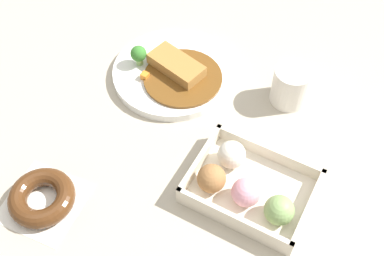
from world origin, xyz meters
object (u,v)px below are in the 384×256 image
at_px(donut_box, 247,186).
at_px(chocolate_ring_donut, 42,198).
at_px(curry_plate, 173,71).
at_px(coffee_mug, 291,86).

bearing_deg(donut_box, chocolate_ring_donut, -148.37).
relative_size(curry_plate, donut_box, 1.20).
distance_m(curry_plate, donut_box, 0.31).
relative_size(donut_box, chocolate_ring_donut, 1.48).
bearing_deg(donut_box, curry_plate, 144.00).
height_order(chocolate_ring_donut, coffee_mug, coffee_mug).
xyz_separation_m(curry_plate, coffee_mug, (0.24, 0.06, 0.03)).
relative_size(chocolate_ring_donut, coffee_mug, 1.74).
xyz_separation_m(chocolate_ring_donut, coffee_mug, (0.28, 0.42, 0.02)).
height_order(donut_box, chocolate_ring_donut, donut_box).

